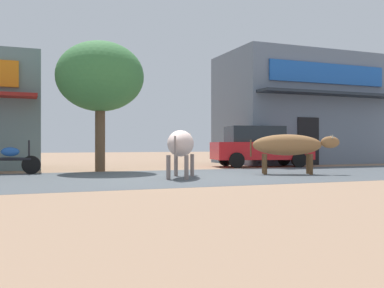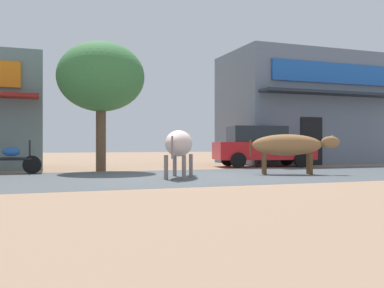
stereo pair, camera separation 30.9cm
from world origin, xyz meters
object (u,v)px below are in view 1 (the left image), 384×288
roadside_tree (100,77)px  cow_near_brown (181,144)px  parked_motorcycle (10,159)px  parked_hatchback_car (259,146)px  cow_far_dark (289,145)px

roadside_tree → cow_near_brown: roadside_tree is taller
parked_motorcycle → cow_near_brown: 5.45m
roadside_tree → parked_hatchback_car: roadside_tree is taller
cow_far_dark → parked_motorcycle: bearing=158.6°
cow_near_brown → roadside_tree: bearing=113.1°
parked_hatchback_car → cow_far_dark: bearing=-108.7°
roadside_tree → cow_far_dark: (5.11, -3.58, -2.30)m
parked_motorcycle → roadside_tree: bearing=9.5°
parked_motorcycle → cow_near_brown: size_ratio=0.77×
cow_near_brown → cow_far_dark: bearing=1.5°
parked_motorcycle → cow_near_brown: bearing=-36.2°
parked_hatchback_car → parked_motorcycle: 9.47m
parked_motorcycle → cow_near_brown: (4.38, -3.21, 0.46)m
parked_motorcycle → cow_far_dark: (7.92, -3.11, 0.42)m
parked_hatchback_car → parked_motorcycle: parked_hatchback_car is taller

